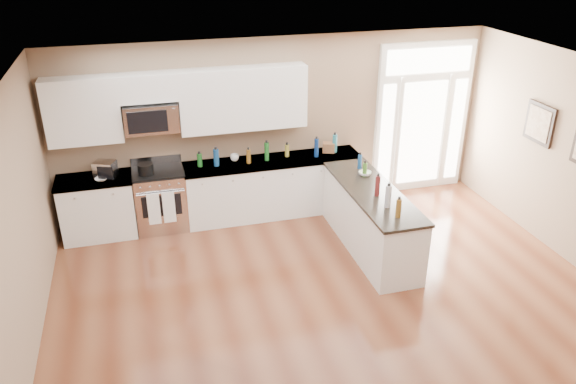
% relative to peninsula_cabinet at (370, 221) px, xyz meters
% --- Properties ---
extents(ground, '(8.00, 8.00, 0.00)m').
position_rel_peninsula_cabinet_xyz_m(ground, '(-0.93, -2.24, -0.43)').
color(ground, '#5A2B19').
extents(room_shell, '(8.00, 8.00, 8.00)m').
position_rel_peninsula_cabinet_xyz_m(room_shell, '(-0.93, -2.24, 1.27)').
color(room_shell, '#896F57').
rests_on(room_shell, ground).
extents(back_cabinet_left, '(1.10, 0.66, 0.94)m').
position_rel_peninsula_cabinet_xyz_m(back_cabinet_left, '(-3.80, 1.45, 0.00)').
color(back_cabinet_left, white).
rests_on(back_cabinet_left, ground).
extents(back_cabinet_right, '(2.85, 0.66, 0.94)m').
position_rel_peninsula_cabinet_xyz_m(back_cabinet_right, '(-1.08, 1.45, 0.00)').
color(back_cabinet_right, white).
rests_on(back_cabinet_right, ground).
extents(peninsula_cabinet, '(0.69, 2.32, 0.94)m').
position_rel_peninsula_cabinet_xyz_m(peninsula_cabinet, '(0.00, 0.00, 0.00)').
color(peninsula_cabinet, white).
rests_on(peninsula_cabinet, ground).
extents(upper_cabinet_left, '(1.04, 0.33, 0.95)m').
position_rel_peninsula_cabinet_xyz_m(upper_cabinet_left, '(-3.81, 1.59, 1.49)').
color(upper_cabinet_left, white).
rests_on(upper_cabinet_left, room_shell).
extents(upper_cabinet_right, '(1.94, 0.33, 0.95)m').
position_rel_peninsula_cabinet_xyz_m(upper_cabinet_right, '(-1.50, 1.59, 1.49)').
color(upper_cabinet_right, white).
rests_on(upper_cabinet_right, room_shell).
extents(upper_cabinet_short, '(0.82, 0.33, 0.40)m').
position_rel_peninsula_cabinet_xyz_m(upper_cabinet_short, '(-2.88, 1.59, 1.77)').
color(upper_cabinet_short, white).
rests_on(upper_cabinet_short, room_shell).
extents(microwave, '(0.78, 0.41, 0.42)m').
position_rel_peninsula_cabinet_xyz_m(microwave, '(-2.88, 1.56, 1.33)').
color(microwave, silver).
rests_on(microwave, room_shell).
extents(entry_door, '(1.70, 0.10, 2.60)m').
position_rel_peninsula_cabinet_xyz_m(entry_door, '(1.62, 1.71, 0.87)').
color(entry_door, white).
rests_on(entry_door, ground).
extents(wall_art_near, '(0.05, 0.58, 0.58)m').
position_rel_peninsula_cabinet_xyz_m(wall_art_near, '(2.54, -0.04, 1.27)').
color(wall_art_near, black).
rests_on(wall_art_near, room_shell).
extents(kitchen_range, '(0.77, 0.68, 1.08)m').
position_rel_peninsula_cabinet_xyz_m(kitchen_range, '(-2.87, 1.45, 0.04)').
color(kitchen_range, silver).
rests_on(kitchen_range, ground).
extents(stockpot, '(0.30, 0.30, 0.18)m').
position_rel_peninsula_cabinet_xyz_m(stockpot, '(-3.04, 1.38, 0.60)').
color(stockpot, black).
rests_on(stockpot, kitchen_range).
extents(toaster_oven, '(0.36, 0.33, 0.25)m').
position_rel_peninsula_cabinet_xyz_m(toaster_oven, '(-3.61, 1.44, 0.63)').
color(toaster_oven, silver).
rests_on(toaster_oven, back_cabinet_left).
extents(cardboard_box, '(0.23, 0.20, 0.16)m').
position_rel_peninsula_cabinet_xyz_m(cardboard_box, '(-0.12, 1.53, 0.58)').
color(cardboard_box, brown).
rests_on(cardboard_box, back_cabinet_right).
extents(bowl_left, '(0.18, 0.18, 0.04)m').
position_rel_peninsula_cabinet_xyz_m(bowl_left, '(-3.68, 1.35, 0.53)').
color(bowl_left, white).
rests_on(bowl_left, back_cabinet_left).
extents(bowl_peninsula, '(0.24, 0.24, 0.06)m').
position_rel_peninsula_cabinet_xyz_m(bowl_peninsula, '(0.09, 0.49, 0.53)').
color(bowl_peninsula, white).
rests_on(bowl_peninsula, peninsula_cabinet).
extents(cup_counter, '(0.13, 0.13, 0.10)m').
position_rel_peninsula_cabinet_xyz_m(cup_counter, '(-1.67, 1.57, 0.56)').
color(cup_counter, white).
rests_on(cup_counter, back_cabinet_right).
extents(counter_bottles, '(2.41, 2.44, 0.31)m').
position_rel_peninsula_cabinet_xyz_m(counter_bottles, '(-0.66, 0.79, 0.64)').
color(counter_bottles, '#19591E').
rests_on(counter_bottles, back_cabinet_right).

